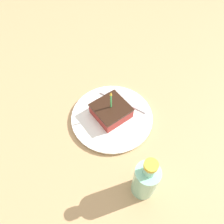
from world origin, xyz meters
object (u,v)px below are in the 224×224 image
object	(u,v)px
plate	(112,117)
bottle	(145,180)
fork	(120,100)
cake_slice	(111,111)

from	to	relation	value
plate	bottle	world-z (taller)	bottle
fork	bottle	xyz separation A→B (m)	(-0.29, 0.14, 0.05)
cake_slice	bottle	size ratio (longest dim) A/B	0.66
fork	plate	bearing A→B (deg)	120.56
cake_slice	fork	xyz separation A→B (m)	(0.03, -0.06, -0.02)
plate	fork	world-z (taller)	fork
bottle	cake_slice	bearing A→B (deg)	-16.90
fork	bottle	size ratio (longest dim) A/B	1.00
plate	fork	bearing A→B (deg)	-59.44
plate	cake_slice	size ratio (longest dim) A/B	2.39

